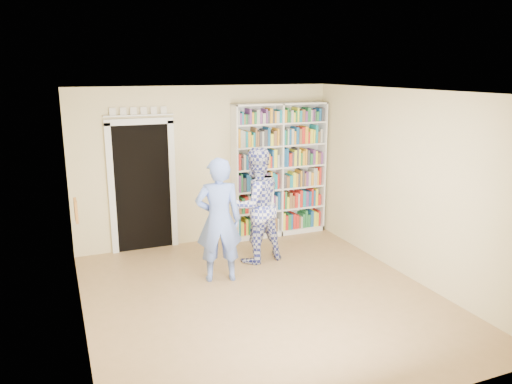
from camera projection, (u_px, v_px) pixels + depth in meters
floor at (263, 298)px, 6.65m from camera, size 5.00×5.00×0.00m
ceiling at (263, 92)px, 6.00m from camera, size 5.00×5.00×0.00m
wall_back at (206, 166)px, 8.57m from camera, size 4.50×0.00×4.50m
wall_left at (75, 220)px, 5.50m from camera, size 0.00×5.00×5.00m
wall_right at (407, 185)px, 7.15m from camera, size 0.00×5.00×5.00m
bookshelf at (279, 170)px, 8.95m from camera, size 1.74×0.33×2.39m
doorway at (142, 181)px, 8.19m from camera, size 1.10×0.08×2.43m
wall_art at (76, 210)px, 5.67m from camera, size 0.03×0.25×0.25m
man_blue at (219, 220)px, 7.02m from camera, size 0.73×0.56×1.79m
man_plaid at (256, 205)px, 7.74m from camera, size 0.98×0.82×1.81m
paper_sheet at (268, 195)px, 7.55m from camera, size 0.22×0.09×0.33m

